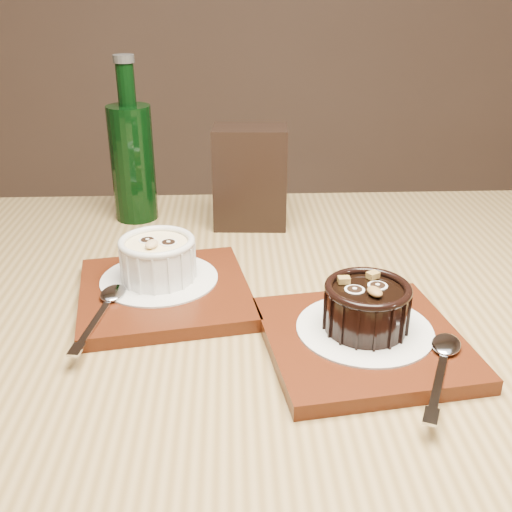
{
  "coord_description": "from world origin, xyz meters",
  "views": [
    {
      "loc": [
        -0.09,
        -0.51,
        1.07
      ],
      "look_at": [
        -0.07,
        0.04,
        0.81
      ],
      "focal_mm": 42.0,
      "sensor_mm": 36.0,
      "label": 1
    }
  ],
  "objects_px": {
    "ramekin_white": "(158,257)",
    "ramekin_dark": "(367,305)",
    "tray_left": "(165,293)",
    "tray_right": "(363,341)",
    "condiment_stand": "(250,178)",
    "green_bottle": "(132,159)",
    "table": "(270,393)"
  },
  "relations": [
    {
      "from": "tray_left",
      "to": "tray_right",
      "type": "distance_m",
      "value": 0.22
    },
    {
      "from": "ramekin_dark",
      "to": "table",
      "type": "bearing_deg",
      "value": 136.4
    },
    {
      "from": "ramekin_white",
      "to": "ramekin_dark",
      "type": "xyz_separation_m",
      "value": [
        0.21,
        -0.11,
        -0.0
      ]
    },
    {
      "from": "ramekin_white",
      "to": "green_bottle",
      "type": "height_order",
      "value": "green_bottle"
    },
    {
      "from": "tray_left",
      "to": "green_bottle",
      "type": "relative_size",
      "value": 0.79
    },
    {
      "from": "ramekin_white",
      "to": "tray_right",
      "type": "xyz_separation_m",
      "value": [
        0.2,
        -0.12,
        -0.04
      ]
    },
    {
      "from": "condiment_stand",
      "to": "green_bottle",
      "type": "height_order",
      "value": "green_bottle"
    },
    {
      "from": "table",
      "to": "tray_right",
      "type": "distance_m",
      "value": 0.14
    },
    {
      "from": "ramekin_white",
      "to": "ramekin_dark",
      "type": "distance_m",
      "value": 0.24
    },
    {
      "from": "condiment_stand",
      "to": "green_bottle",
      "type": "distance_m",
      "value": 0.17
    },
    {
      "from": "table",
      "to": "tray_right",
      "type": "height_order",
      "value": "tray_right"
    },
    {
      "from": "tray_left",
      "to": "green_bottle",
      "type": "distance_m",
      "value": 0.27
    },
    {
      "from": "ramekin_dark",
      "to": "tray_left",
      "type": "bearing_deg",
      "value": 137.46
    },
    {
      "from": "ramekin_white",
      "to": "table",
      "type": "bearing_deg",
      "value": -12.53
    },
    {
      "from": "condiment_stand",
      "to": "green_bottle",
      "type": "bearing_deg",
      "value": 167.52
    },
    {
      "from": "tray_left",
      "to": "condiment_stand",
      "type": "height_order",
      "value": "condiment_stand"
    },
    {
      "from": "ramekin_dark",
      "to": "condiment_stand",
      "type": "relative_size",
      "value": 0.58
    },
    {
      "from": "ramekin_white",
      "to": "ramekin_dark",
      "type": "bearing_deg",
      "value": -11.12
    },
    {
      "from": "ramekin_white",
      "to": "ramekin_dark",
      "type": "relative_size",
      "value": 1.03
    },
    {
      "from": "table",
      "to": "green_bottle",
      "type": "height_order",
      "value": "green_bottle"
    },
    {
      "from": "ramekin_dark",
      "to": "condiment_stand",
      "type": "height_order",
      "value": "condiment_stand"
    },
    {
      "from": "tray_left",
      "to": "ramekin_dark",
      "type": "height_order",
      "value": "ramekin_dark"
    },
    {
      "from": "condiment_stand",
      "to": "ramekin_white",
      "type": "bearing_deg",
      "value": -118.84
    },
    {
      "from": "ramekin_white",
      "to": "condiment_stand",
      "type": "xyz_separation_m",
      "value": [
        0.11,
        0.2,
        0.03
      ]
    },
    {
      "from": "condiment_stand",
      "to": "green_bottle",
      "type": "xyz_separation_m",
      "value": [
        -0.16,
        0.04,
        0.02
      ]
    },
    {
      "from": "ramekin_white",
      "to": "condiment_stand",
      "type": "distance_m",
      "value": 0.23
    },
    {
      "from": "ramekin_dark",
      "to": "condiment_stand",
      "type": "distance_m",
      "value": 0.33
    },
    {
      "from": "tray_left",
      "to": "table",
      "type": "bearing_deg",
      "value": -24.91
    },
    {
      "from": "tray_left",
      "to": "tray_right",
      "type": "height_order",
      "value": "same"
    },
    {
      "from": "ramekin_dark",
      "to": "green_bottle",
      "type": "height_order",
      "value": "green_bottle"
    },
    {
      "from": "green_bottle",
      "to": "table",
      "type": "bearing_deg",
      "value": -59.63
    },
    {
      "from": "tray_right",
      "to": "green_bottle",
      "type": "xyz_separation_m",
      "value": [
        -0.26,
        0.35,
        0.08
      ]
    }
  ]
}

